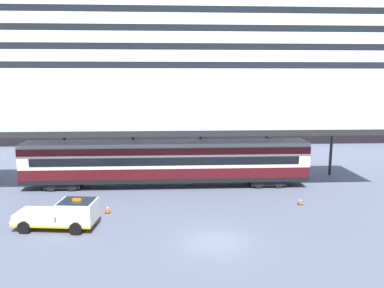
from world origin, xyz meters
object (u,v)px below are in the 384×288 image
service_truck (64,214)px  traffic_cone_mid (108,208)px  cruise_ship (221,66)px  train_carriage (167,161)px  traffic_cone_near (300,201)px  quay_bollard (25,215)px

service_truck → traffic_cone_mid: size_ratio=7.77×
cruise_ship → service_truck: size_ratio=29.18×
train_carriage → traffic_cone_near: bearing=-27.9°
traffic_cone_near → quay_bollard: quay_bollard is taller
service_truck → quay_bollard: 3.23m
service_truck → traffic_cone_near: 17.41m
quay_bollard → cruise_ship: bearing=65.9°
train_carriage → traffic_cone_mid: bearing=-122.3°
traffic_cone_near → quay_bollard: size_ratio=0.63×
train_carriage → traffic_cone_mid: size_ratio=36.44×
service_truck → quay_bollard: (-2.96, 1.19, -0.47)m
train_carriage → traffic_cone_mid: train_carriage is taller
traffic_cone_mid → quay_bollard: bearing=-164.1°
cruise_ship → traffic_cone_near: bearing=-87.8°
traffic_cone_near → traffic_cone_mid: traffic_cone_mid is taller
traffic_cone_mid → quay_bollard: 5.51m
train_carriage → traffic_cone_near: size_ratio=42.10×
traffic_cone_mid → cruise_ship: bearing=71.7°
traffic_cone_near → traffic_cone_mid: size_ratio=0.87×
cruise_ship → traffic_cone_mid: 43.44m
traffic_cone_near → traffic_cone_mid: (-14.64, -1.11, 0.05)m
cruise_ship → traffic_cone_mid: size_ratio=226.65×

